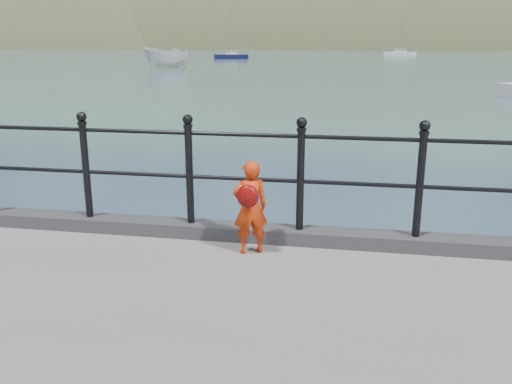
% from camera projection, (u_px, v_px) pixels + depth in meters
% --- Properties ---
extents(ground, '(600.00, 600.00, 0.00)m').
position_uv_depth(ground, '(247.00, 314.00, 6.34)').
color(ground, '#2D4251').
rests_on(ground, ground).
extents(kerb, '(60.00, 0.30, 0.15)m').
position_uv_depth(kerb, '(244.00, 232.00, 5.90)').
color(kerb, '#28282B').
rests_on(kerb, quay).
extents(railing, '(18.11, 0.11, 1.20)m').
position_uv_depth(railing, '(244.00, 165.00, 5.70)').
color(railing, black).
rests_on(railing, kerb).
extents(far_shore, '(830.00, 200.00, 156.00)m').
position_uv_depth(far_shore, '(442.00, 101.00, 232.62)').
color(far_shore, '#333A21').
rests_on(far_shore, ground).
extents(child, '(0.41, 0.36, 0.96)m').
position_uv_depth(child, '(250.00, 207.00, 5.40)').
color(child, red).
rests_on(child, quay).
extents(launch_white, '(5.14, 6.04, 2.25)m').
position_uv_depth(launch_white, '(167.00, 58.00, 58.75)').
color(launch_white, silver).
rests_on(launch_white, ground).
extents(sailboat_left, '(5.49, 3.47, 7.60)m').
position_uv_depth(sailboat_left, '(231.00, 57.00, 85.57)').
color(sailboat_left, black).
rests_on(sailboat_left, ground).
extents(sailboat_deep, '(5.91, 3.67, 8.47)m').
position_uv_depth(sailboat_deep, '(400.00, 54.00, 101.28)').
color(sailboat_deep, silver).
rests_on(sailboat_deep, ground).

